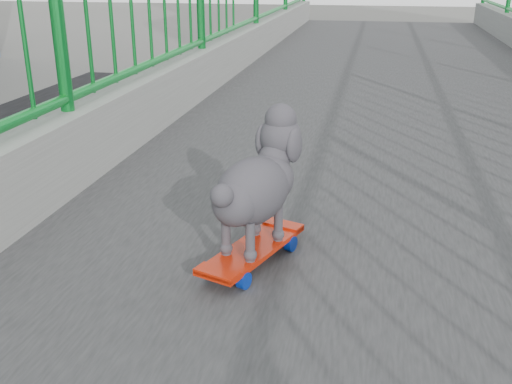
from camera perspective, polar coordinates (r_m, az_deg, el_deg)
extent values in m
cube|color=slate|center=(8.59, 10.76, -12.03)|extent=(1.20, 1.20, 6.50)
cube|color=red|center=(1.85, -0.31, -5.44)|extent=(0.27, 0.46, 0.01)
cube|color=#99999E|center=(1.75, -2.75, -7.67)|extent=(0.08, 0.05, 0.02)
cylinder|color=#07289F|center=(1.78, -4.26, -7.46)|extent=(0.04, 0.06, 0.05)
sphere|color=yellow|center=(1.78, -4.26, -7.46)|extent=(0.02, 0.02, 0.02)
cylinder|color=#07289F|center=(1.73, -1.17, -8.41)|extent=(0.04, 0.06, 0.05)
sphere|color=yellow|center=(1.73, -1.17, -8.41)|extent=(0.02, 0.02, 0.02)
cube|color=#99999E|center=(1.96, 1.86, -4.31)|extent=(0.08, 0.05, 0.02)
cylinder|color=#07289F|center=(1.99, 0.44, -4.19)|extent=(0.04, 0.06, 0.05)
sphere|color=yellow|center=(1.99, 0.44, -4.19)|extent=(0.02, 0.02, 0.02)
cylinder|color=#07289F|center=(1.94, 3.31, -4.92)|extent=(0.04, 0.06, 0.05)
sphere|color=yellow|center=(1.94, 3.31, -4.92)|extent=(0.02, 0.02, 0.02)
ellipsoid|color=#312E33|center=(1.77, -0.32, 0.10)|extent=(0.28, 0.34, 0.20)
sphere|color=#312E33|center=(1.87, 2.34, 5.29)|extent=(0.13, 0.13, 0.13)
sphere|color=black|center=(1.94, 3.58, 5.39)|extent=(0.02, 0.02, 0.02)
sphere|color=#312E33|center=(1.63, -3.27, -0.37)|extent=(0.07, 0.07, 0.07)
cylinder|color=#312E33|center=(1.90, -0.09, -2.35)|extent=(0.03, 0.03, 0.12)
cylinder|color=#312E33|center=(1.86, 2.14, -2.88)|extent=(0.03, 0.03, 0.12)
cylinder|color=#312E33|center=(1.78, -2.88, -4.15)|extent=(0.03, 0.03, 0.12)
cylinder|color=#312E33|center=(1.73, -0.55, -4.77)|extent=(0.03, 0.03, 0.12)
imported|color=black|center=(18.45, -19.18, -3.17)|extent=(2.36, 5.12, 1.42)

